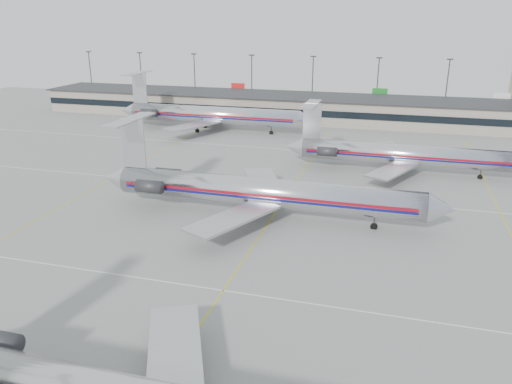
% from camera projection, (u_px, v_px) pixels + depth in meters
% --- Properties ---
extents(ground, '(260.00, 260.00, 0.00)m').
position_uv_depth(ground, '(182.00, 352.00, 40.35)').
color(ground, gray).
rests_on(ground, ground).
extents(apron_markings, '(160.00, 0.15, 0.02)m').
position_uv_depth(apron_markings, '(223.00, 290.00, 49.42)').
color(apron_markings, silver).
rests_on(apron_markings, ground).
extents(terminal, '(162.00, 17.00, 6.25)m').
position_uv_depth(terminal, '(337.00, 109.00, 128.16)').
color(terminal, gray).
rests_on(terminal, ground).
extents(light_mast_row, '(163.60, 0.40, 15.28)m').
position_uv_depth(light_mast_row, '(344.00, 81.00, 139.07)').
color(light_mast_row, '#38383D').
rests_on(light_mast_row, ground).
extents(jet_second_row, '(48.12, 28.34, 12.60)m').
position_uv_depth(jet_second_row, '(258.00, 191.00, 66.47)').
color(jet_second_row, silver).
rests_on(jet_second_row, ground).
extents(jet_third_row, '(42.05, 25.87, 11.50)m').
position_uv_depth(jet_third_row, '(400.00, 154.00, 85.59)').
color(jet_third_row, silver).
rests_on(jet_third_row, ground).
extents(jet_back_row, '(48.27, 29.69, 13.20)m').
position_uv_depth(jet_back_row, '(209.00, 115.00, 117.39)').
color(jet_back_row, silver).
rests_on(jet_back_row, ground).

